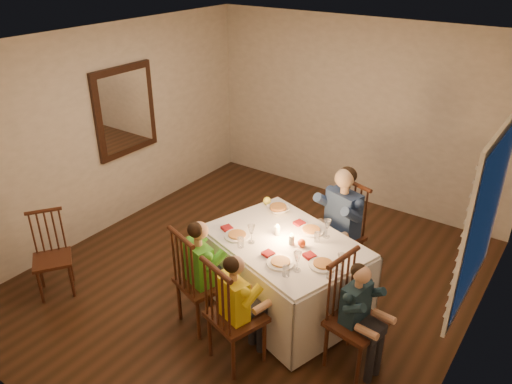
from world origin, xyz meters
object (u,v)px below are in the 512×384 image
Objects in this scene: dining_table at (284,259)px; chair_end at (352,364)px; chair_adult at (336,272)px; chair_extra at (59,291)px; chair_near_left at (205,321)px; adult at (336,272)px; serving_bowl at (278,209)px; child_yellow at (237,357)px; child_teal at (352,364)px; chair_near_right at (237,357)px; child_green at (205,321)px.

chair_end is at bearing -2.36° from dining_table.
chair_adult reaches higher than chair_extra.
chair_near_left is 1.69m from adult.
chair_near_left is at bearing -97.24° from serving_bowl.
dining_table is 1.03m from chair_near_left.
child_teal is at bearing -132.70° from child_yellow.
chair_adult is 1.00× the size of chair_near_right.
adult reaches higher than chair_end.
adult is 1.09m from serving_bowl.
serving_bowl is at bearing -55.55° from chair_near_right.
chair_adult is at bearing 94.00° from dining_table.
chair_near_left is 1.72m from chair_extra.
child_green is 0.61m from child_yellow.
chair_near_right is (0.06, -0.88, -0.58)m from dining_table.
chair_end is at bearing -149.83° from chair_near_left.
chair_end is 1.42m from adult.
chair_near_right is 0.98× the size of child_yellow.
chair_end is at bearing -40.51° from adult.
chair_near_right is at bearing 130.37° from child_teal.
serving_bowl is at bearing -79.88° from chair_near_left.
dining_table reaches higher than child_green.
child_green is at bearing -2.93° from chair_near_right.
dining_table is 1.55× the size of child_green.
chair_adult is 1.17× the size of chair_extra.
child_green is (1.63, 0.56, 0.00)m from chair_extra.
serving_bowl is (1.77, 1.68, 0.84)m from chair_extra.
chair_end is 1.76m from serving_bowl.
chair_near_left is 0.83× the size of adult.
child_green is (0.00, 0.00, 0.00)m from chair_near_left.
chair_near_right is at bearing 130.37° from chair_end.
child_teal reaches higher than chair_extra.
adult is 1.22× the size of child_teal.
chair_end is 1.05m from child_yellow.
child_green is (-0.51, -0.68, -0.58)m from dining_table.
chair_extra is (-2.34, -2.09, 0.00)m from chair_adult.
chair_near_left is at bearing 112.49° from chair_end.
adult is at bearing 35.42° from serving_bowl.
chair_extra is at bearing -121.46° from adult.
child_teal is at bearing -132.70° from chair_near_right.
chair_end is at bearing -132.70° from chair_near_right.
child_teal is (0.91, 0.54, 0.00)m from chair_near_right.
dining_table is 1.64× the size of chair_adult.
chair_near_right is 1.74m from adult.
chair_extra is at bearing 115.73° from child_teal.
chair_end is 0.98× the size of child_yellow.
child_yellow is (0.06, -0.88, -0.58)m from dining_table.
dining_table reaches higher than child_teal.
chair_near_right reaches higher than child_teal.
child_teal is (1.48, 0.34, 0.00)m from chair_near_left.
chair_adult is 1.69m from chair_near_left.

